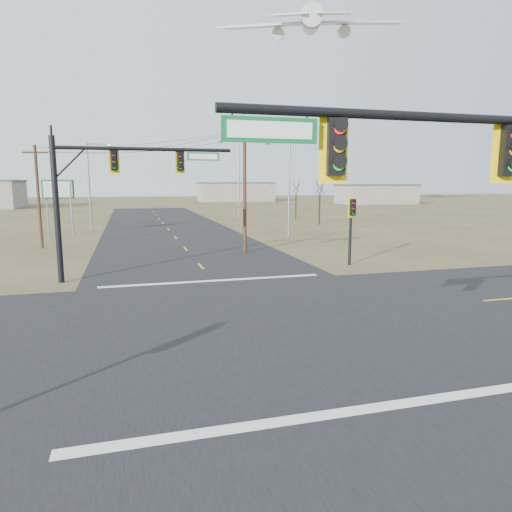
# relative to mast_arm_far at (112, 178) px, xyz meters

# --- Properties ---
(ground) EXTENTS (320.00, 320.00, 0.00)m
(ground) POSITION_rel_mast_arm_far_xyz_m (5.10, -9.42, -5.52)
(ground) COLOR brown
(ground) RESTS_ON ground
(road_ew) EXTENTS (160.00, 14.00, 0.02)m
(road_ew) POSITION_rel_mast_arm_far_xyz_m (5.10, -9.42, -5.51)
(road_ew) COLOR black
(road_ew) RESTS_ON ground
(road_ns) EXTENTS (14.00, 160.00, 0.02)m
(road_ns) POSITION_rel_mast_arm_far_xyz_m (5.10, -9.42, -5.51)
(road_ns) COLOR black
(road_ns) RESTS_ON ground
(stop_bar_near) EXTENTS (12.00, 0.40, 0.01)m
(stop_bar_near) POSITION_rel_mast_arm_far_xyz_m (5.10, -16.92, -5.49)
(stop_bar_near) COLOR silver
(stop_bar_near) RESTS_ON road_ns
(stop_bar_far) EXTENTS (12.00, 0.40, 0.01)m
(stop_bar_far) POSITION_rel_mast_arm_far_xyz_m (5.10, -1.92, -5.49)
(stop_bar_far) COLOR silver
(stop_bar_far) RESTS_ON road_ns
(mast_arm_far) EXTENTS (9.50, 0.53, 7.69)m
(mast_arm_far) POSITION_rel_mast_arm_far_xyz_m (0.00, 0.00, 0.00)
(mast_arm_far) COLOR black
(mast_arm_far) RESTS_ON ground
(pedestal_signal_ne) EXTENTS (0.61, 0.53, 4.45)m
(pedestal_signal_ne) POSITION_rel_mast_arm_far_xyz_m (14.52, 0.47, -2.28)
(pedestal_signal_ne) COLOR black
(pedestal_signal_ne) RESTS_ON ground
(utility_pole_near) EXTENTS (2.14, 0.97, 9.26)m
(utility_pole_near) POSITION_rel_mast_arm_far_xyz_m (9.25, 7.51, -0.70)
(utility_pole_near) COLOR #492D1F
(utility_pole_near) RESTS_ON ground
(utility_pole_far) EXTENTS (1.99, 0.54, 8.23)m
(utility_pole_far) POSITION_rel_mast_arm_far_xyz_m (-6.08, 14.14, -1.20)
(utility_pole_far) COLOR #492D1F
(utility_pole_far) RESTS_ON ground
(highway_sign) EXTENTS (2.92, 0.66, 5.56)m
(highway_sign) POSITION_rel_mast_arm_far_xyz_m (-5.79, 23.10, -1.55)
(highway_sign) COLOR gray
(highway_sign) RESTS_ON ground
(streetlight_a) EXTENTS (2.57, 0.29, 9.22)m
(streetlight_a) POSITION_rel_mast_arm_far_xyz_m (15.73, 16.27, -0.35)
(streetlight_a) COLOR gray
(streetlight_a) RESTS_ON ground
(streetlight_b) EXTENTS (3.21, 0.51, 11.45)m
(streetlight_b) POSITION_rel_mast_arm_far_xyz_m (16.79, 41.76, 0.92)
(streetlight_b) COLOR gray
(streetlight_b) RESTS_ON ground
(streetlight_c) EXTENTS (2.68, 0.41, 9.57)m
(streetlight_c) POSITION_rel_mast_arm_far_xyz_m (-2.96, 27.01, -0.15)
(streetlight_c) COLOR gray
(streetlight_c) RESTS_ON ground
(bare_tree_c) EXTENTS (2.82, 2.82, 6.02)m
(bare_tree_c) POSITION_rel_mast_arm_far_xyz_m (24.05, 27.50, -0.80)
(bare_tree_c) COLOR black
(bare_tree_c) RESTS_ON ground
(bare_tree_d) EXTENTS (2.85, 2.85, 5.84)m
(bare_tree_d) POSITION_rel_mast_arm_far_xyz_m (23.94, 35.61, -0.81)
(bare_tree_d) COLOR black
(bare_tree_d) RESTS_ON ground
(warehouse_mid) EXTENTS (20.00, 12.00, 5.00)m
(warehouse_mid) POSITION_rel_mast_arm_far_xyz_m (30.10, 100.58, -3.02)
(warehouse_mid) COLOR gray
(warehouse_mid) RESTS_ON ground
(warehouse_right) EXTENTS (18.00, 10.00, 4.50)m
(warehouse_right) POSITION_rel_mast_arm_far_xyz_m (60.10, 75.58, -3.27)
(warehouse_right) COLOR gray
(warehouse_right) RESTS_ON ground
(jet_airliner) EXTENTS (29.08, 29.96, 14.90)m
(jet_airliner) POSITION_rel_mast_arm_far_xyz_m (35.01, 58.40, 29.31)
(jet_airliner) COLOR silver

